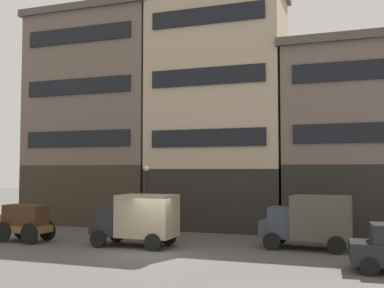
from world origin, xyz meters
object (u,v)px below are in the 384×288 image
at_px(cargo_wagon, 25,220).
at_px(delivery_truck_near, 309,220).
at_px(delivery_truck_far, 137,218).
at_px(fire_hydrant_curbside, 165,228).
at_px(streetlamp_curbside, 147,190).

xyz_separation_m(cargo_wagon, delivery_truck_near, (14.82, 2.59, 0.28)).
distance_m(delivery_truck_far, fire_hydrant_curbside, 4.08).
bearing_deg(cargo_wagon, delivery_truck_near, 9.91).
relative_size(cargo_wagon, streetlamp_curbside, 0.72).
xyz_separation_m(cargo_wagon, fire_hydrant_curbside, (6.41, 4.50, -0.72)).
bearing_deg(fire_hydrant_curbside, delivery_truck_far, -89.07).
relative_size(delivery_truck_near, fire_hydrant_curbside, 5.32).
bearing_deg(streetlamp_curbside, delivery_truck_near, -10.88).
relative_size(delivery_truck_far, streetlamp_curbside, 1.06).
xyz_separation_m(delivery_truck_near, delivery_truck_far, (-8.35, -2.05, 0.00)).
xyz_separation_m(delivery_truck_far, streetlamp_curbside, (-1.25, 3.89, 1.25)).
height_order(delivery_truck_near, delivery_truck_far, same).
relative_size(delivery_truck_near, delivery_truck_far, 1.01).
bearing_deg(delivery_truck_near, delivery_truck_far, -166.23).
bearing_deg(delivery_truck_near, streetlamp_curbside, 169.12).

